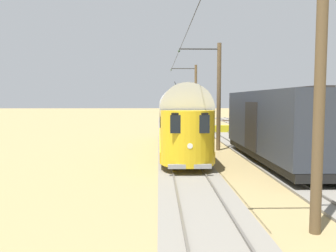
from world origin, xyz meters
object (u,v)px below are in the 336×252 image
at_px(boxcar_adjacent, 278,124).
at_px(catenary_pole_mid_near, 218,95).
at_px(vintage_streetcar, 179,118).
at_px(catenary_pole_mid_far, 317,87).
at_px(track_end_bumper, 220,129).
at_px(catenary_pole_foreground, 195,97).

relative_size(boxcar_adjacent, catenary_pole_mid_near, 1.59).
bearing_deg(vintage_streetcar, catenary_pole_mid_near, -173.51).
height_order(boxcar_adjacent, catenary_pole_mid_far, catenary_pole_mid_far).
relative_size(vintage_streetcar, catenary_pole_mid_far, 2.21).
bearing_deg(catenary_pole_mid_near, boxcar_adjacent, 115.79).
xyz_separation_m(vintage_streetcar, catenary_pole_mid_far, (-2.63, 14.19, 1.55)).
bearing_deg(catenary_pole_mid_near, track_end_bumper, -101.36).
xyz_separation_m(boxcar_adjacent, catenary_pole_mid_near, (2.41, -4.98, 1.63)).
bearing_deg(boxcar_adjacent, track_end_bumper, -90.01).
relative_size(vintage_streetcar, catenary_pole_foreground, 2.21).
xyz_separation_m(boxcar_adjacent, track_end_bumper, (-0.00, -16.99, -1.76)).
bearing_deg(track_end_bumper, vintage_streetcar, 67.71).
bearing_deg(catenary_pole_foreground, track_end_bumper, 134.18).
height_order(catenary_pole_mid_far, track_end_bumper, catenary_pole_mid_far).
height_order(catenary_pole_foreground, track_end_bumper, catenary_pole_foreground).
height_order(boxcar_adjacent, catenary_pole_mid_near, catenary_pole_mid_near).
relative_size(catenary_pole_foreground, track_end_bumper, 4.04).
distance_m(vintage_streetcar, catenary_pole_mid_near, 3.07).
bearing_deg(boxcar_adjacent, catenary_pole_mid_near, -64.21).
relative_size(boxcar_adjacent, catenary_pole_foreground, 1.59).
bearing_deg(catenary_pole_mid_far, catenary_pole_foreground, -90.00).
xyz_separation_m(boxcar_adjacent, catenary_pole_foreground, (2.41, -19.47, 1.63)).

